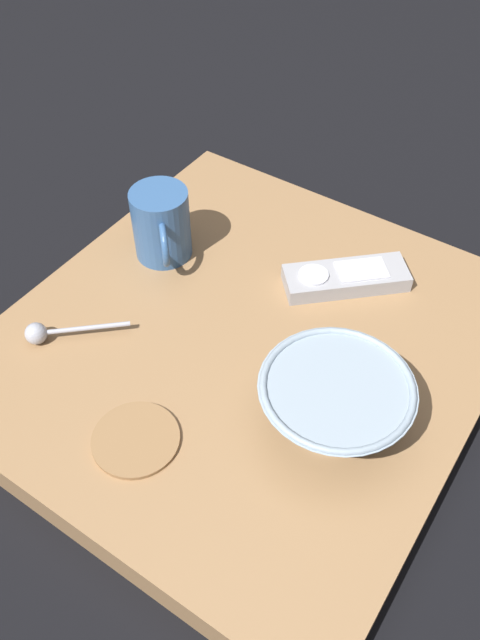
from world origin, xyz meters
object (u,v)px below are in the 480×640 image
(drink_coaster, at_px, (136,439))
(teaspoon, at_px, (44,333))
(coffee_mug, at_px, (162,225))
(tv_remote_near, at_px, (346,278))
(cereal_bowl, at_px, (335,401))

(drink_coaster, bearing_deg, teaspoon, 165.18)
(coffee_mug, height_order, teaspoon, coffee_mug)
(coffee_mug, xyz_separation_m, tv_remote_near, (0.24, 0.08, -0.04))
(coffee_mug, xyz_separation_m, teaspoon, (-0.02, -0.21, -0.04))
(cereal_bowl, xyz_separation_m, drink_coaster, (-0.16, -0.14, -0.04))
(drink_coaster, bearing_deg, cereal_bowl, 40.42)
(coffee_mug, distance_m, teaspoon, 0.21)
(cereal_bowl, relative_size, tv_remote_near, 1.06)
(coffee_mug, xyz_separation_m, drink_coaster, (0.16, -0.25, -0.05))
(cereal_bowl, distance_m, drink_coaster, 0.22)
(tv_remote_near, bearing_deg, drink_coaster, -102.17)
(coffee_mug, height_order, tv_remote_near, coffee_mug)
(teaspoon, xyz_separation_m, drink_coaster, (0.18, -0.05, -0.01))
(cereal_bowl, distance_m, coffee_mug, 0.35)
(tv_remote_near, relative_size, drink_coaster, 1.63)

